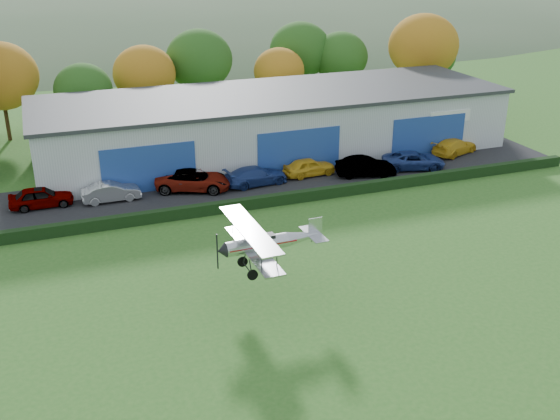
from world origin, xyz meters
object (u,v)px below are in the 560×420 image
object	(u,v)px
car_6	(414,160)
biplane	(266,242)
hangar	(273,123)
car_0	(41,197)
car_3	(256,176)
car_1	(111,192)
car_5	(366,167)
car_4	(309,167)
car_2	(193,180)
car_7	(455,146)

from	to	relation	value
car_6	biplane	size ratio (longest dim) A/B	0.77
hangar	car_6	bearing A→B (deg)	-42.63
car_0	car_3	size ratio (longest dim) A/B	0.89
car_3	car_6	distance (m)	13.35
car_0	car_3	xyz separation A→B (m)	(15.64, -1.04, -0.03)
hangar	car_1	xyz separation A→B (m)	(-14.99, -6.97, -1.92)
car_5	biplane	distance (m)	20.53
car_0	car_4	xyz separation A→B (m)	(20.27, -0.56, -0.03)
car_2	car_4	xyz separation A→B (m)	(9.42, -0.07, -0.07)
car_1	car_5	xyz separation A→B (m)	(19.63, -1.69, 0.09)
car_3	car_6	world-z (taller)	car_3
car_4	car_7	size ratio (longest dim) A/B	0.87
car_5	biplane	size ratio (longest dim) A/B	0.71
car_4	biplane	size ratio (longest dim) A/B	0.64
hangar	car_7	bearing A→B (deg)	-23.42
car_7	biplane	size ratio (longest dim) A/B	0.73
car_5	biplane	bearing A→B (deg)	153.30
hangar	car_2	world-z (taller)	hangar
car_0	car_4	distance (m)	20.28
car_6	car_7	xyz separation A→B (m)	(5.38, 2.14, -0.01)
car_1	car_6	size ratio (longest dim) A/B	0.82
car_4	car_5	xyz separation A→B (m)	(4.14, -1.69, 0.06)
car_0	car_2	xyz separation A→B (m)	(10.85, -0.49, 0.04)
hangar	car_7	distance (m)	15.99
car_4	car_5	world-z (taller)	car_5
car_2	car_0	bearing A→B (deg)	108.04
car_3	car_4	bearing A→B (deg)	-89.95
car_7	car_3	bearing A→B (deg)	71.95
car_2	car_1	bearing A→B (deg)	111.30
car_1	car_3	xyz separation A→B (m)	(10.86, -0.47, 0.03)
car_0	car_7	bearing A→B (deg)	-90.23
car_0	car_5	size ratio (longest dim) A/B	0.93
car_2	car_5	xyz separation A→B (m)	(13.56, -1.76, -0.01)
car_4	car_6	bearing A→B (deg)	-103.63
car_1	biplane	xyz separation A→B (m)	(5.95, -16.79, 2.56)
car_5	car_7	distance (m)	10.20
car_0	car_1	xyz separation A→B (m)	(4.78, -0.56, -0.06)
car_7	biplane	distance (m)	29.47
car_7	car_4	bearing A→B (deg)	71.17
car_0	car_4	world-z (taller)	car_0
car_0	biplane	world-z (taller)	biplane
car_7	hangar	bearing A→B (deg)	45.05
car_1	hangar	bearing A→B (deg)	-65.91
car_1	car_2	bearing A→B (deg)	-90.19
car_3	car_4	size ratio (longest dim) A/B	1.17
car_7	car_1	bearing A→B (deg)	69.75
hangar	biplane	size ratio (longest dim) A/B	6.14
car_7	car_5	bearing A→B (deg)	81.80
hangar	car_3	bearing A→B (deg)	-119.04
hangar	biplane	xyz separation A→B (m)	(-9.04, -23.77, 0.64)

